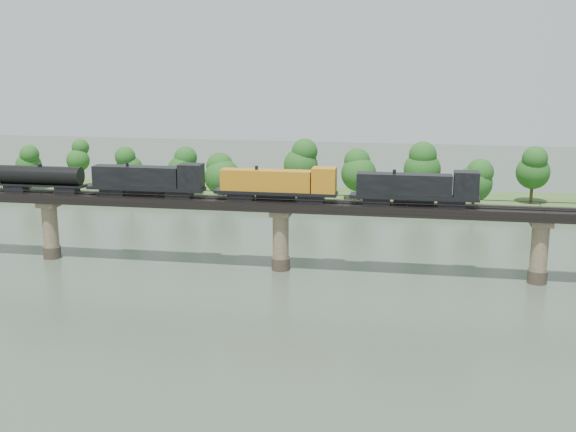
# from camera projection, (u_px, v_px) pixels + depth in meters

# --- Properties ---
(ground) EXTENTS (400.00, 400.00, 0.00)m
(ground) POSITION_uv_depth(u_px,v_px,m) (236.00, 340.00, 88.60)
(ground) COLOR #364435
(ground) RESTS_ON ground
(far_bank) EXTENTS (300.00, 24.00, 1.60)m
(far_bank) POSITION_uv_depth(u_px,v_px,m) (323.00, 198.00, 170.04)
(far_bank) COLOR #335321
(far_bank) RESTS_ON ground
(bridge) EXTENTS (236.00, 30.00, 11.50)m
(bridge) POSITION_uv_depth(u_px,v_px,m) (281.00, 237.00, 116.19)
(bridge) COLOR #473A2D
(bridge) RESTS_ON ground
(bridge_superstructure) EXTENTS (220.00, 4.90, 0.75)m
(bridge_superstructure) POSITION_uv_depth(u_px,v_px,m) (281.00, 199.00, 114.78)
(bridge_superstructure) COLOR black
(bridge_superstructure) RESTS_ON bridge
(far_treeline) EXTENTS (289.06, 17.54, 13.60)m
(far_treeline) POSITION_uv_depth(u_px,v_px,m) (286.00, 167.00, 165.33)
(far_treeline) COLOR #382619
(far_treeline) RESTS_ON far_bank
(freight_train) EXTENTS (79.49, 3.10, 5.47)m
(freight_train) POSITION_uv_depth(u_px,v_px,m) (233.00, 183.00, 115.58)
(freight_train) COLOR black
(freight_train) RESTS_ON bridge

